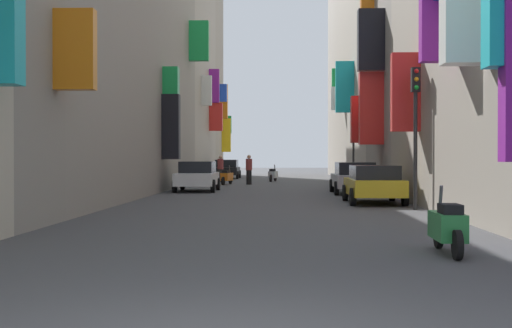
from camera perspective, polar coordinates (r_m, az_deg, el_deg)
name	(u,v)px	position (r m, az deg, el deg)	size (l,w,h in m)	color
ground_plane	(271,188)	(35.74, 1.29, -2.03)	(140.00, 140.00, 0.00)	#424244
building_left_mid_b	(92,46)	(32.06, -13.47, 9.49)	(7.16, 26.51, 13.22)	gray
building_left_mid_c	(166,60)	(51.99, -7.43, 8.57)	(7.01, 14.03, 17.75)	#9E9384
building_left_far	(187,82)	(62.70, -5.77, 6.78)	(6.87, 7.90, 16.85)	#9E9384
building_right_mid_b	(441,54)	(33.68, 15.07, 8.77)	(7.27, 8.27, 12.91)	gray
building_right_mid_c	(382,43)	(52.40, 10.43, 9.84)	(7.13, 29.08, 20.16)	#B2A899
parked_car_yellow	(374,183)	(24.45, 9.73, -1.57)	(1.90, 4.08, 1.34)	gold
parked_car_white	(197,176)	(32.91, -4.88, -0.96)	(1.94, 3.92, 1.42)	white
parked_car_silver	(354,177)	(30.76, 8.14, -1.08)	(1.95, 4.19, 1.40)	#B7B7BC
parked_car_black	(227,169)	(52.50, -2.45, -0.39)	(2.02, 4.23, 1.43)	black
scooter_orange	(227,177)	(40.63, -2.44, -1.07)	(0.69, 1.96, 1.13)	orange
scooter_silver	(273,175)	(45.81, 1.42, -0.88)	(0.66, 1.89, 1.13)	#ADADB2
scooter_green	(448,226)	(11.99, 15.59, -5.00)	(0.47, 1.95, 1.13)	#287F3D
pedestrian_crossing	(220,169)	(44.22, -2.96, -0.40)	(0.41, 0.41, 1.75)	#2A2A2A
pedestrian_near_left	(249,170)	(40.80, -0.59, -0.47)	(0.54, 0.54, 1.76)	black
traffic_light_near_corner	(416,113)	(21.70, 13.08, 4.12)	(0.26, 0.34, 4.37)	#2D2D2D
traffic_light_far_corner	(353,133)	(39.39, 8.08, 2.56)	(0.26, 0.34, 4.42)	#2D2D2D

